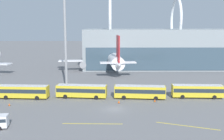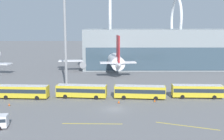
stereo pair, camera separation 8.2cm
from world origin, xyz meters
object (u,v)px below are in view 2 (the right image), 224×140
object	(u,v)px
airliner_at_gate_far	(113,58)
traffic_cone_0	(155,100)
shuttle_bus_2	(140,91)
shuttle_bus_3	(197,90)
traffic_cone_1	(9,104)
shuttle_bus_1	(82,90)
floodlight_mast	(65,21)
traffic_cone_2	(119,102)
shuttle_bus_0	(23,91)

from	to	relation	value
airliner_at_gate_far	traffic_cone_0	size ratio (longest dim) A/B	57.34
shuttle_bus_2	shuttle_bus_3	world-z (taller)	same
traffic_cone_1	traffic_cone_0	bearing A→B (deg)	4.85
airliner_at_gate_far	shuttle_bus_1	distance (m)	40.10
shuttle_bus_2	traffic_cone_0	world-z (taller)	shuttle_bus_2
shuttle_bus_2	traffic_cone_1	distance (m)	29.71
shuttle_bus_2	traffic_cone_0	distance (m)	4.54
airliner_at_gate_far	shuttle_bus_2	distance (m)	40.65
floodlight_mast	traffic_cone_0	world-z (taller)	floodlight_mast
traffic_cone_0	shuttle_bus_3	bearing A→B (deg)	18.35
traffic_cone_0	traffic_cone_2	world-z (taller)	traffic_cone_0
shuttle_bus_1	shuttle_bus_2	distance (m)	13.96
shuttle_bus_3	traffic_cone_0	world-z (taller)	shuttle_bus_3
shuttle_bus_0	traffic_cone_2	bearing A→B (deg)	-6.48
shuttle_bus_3	traffic_cone_2	xyz separation A→B (m)	(-19.04, -4.46, -1.52)
shuttle_bus_2	traffic_cone_1	size ratio (longest dim) A/B	20.26
shuttle_bus_0	shuttle_bus_3	xyz separation A→B (m)	(41.79, 0.24, 0.00)
shuttle_bus_0	traffic_cone_1	distance (m)	6.39
airliner_at_gate_far	shuttle_bus_0	bearing A→B (deg)	145.66
shuttle_bus_3	floodlight_mast	xyz separation A→B (m)	(-33.02, 10.13, 16.48)
floodlight_mast	traffic_cone_2	world-z (taller)	floodlight_mast
traffic_cone_1	shuttle_bus_0	bearing A→B (deg)	78.22
traffic_cone_0	airliner_at_gate_far	bearing A→B (deg)	102.05
shuttle_bus_3	traffic_cone_1	size ratio (longest dim) A/B	20.13
shuttle_bus_2	traffic_cone_2	size ratio (longest dim) A/B	18.82
shuttle_bus_0	traffic_cone_2	world-z (taller)	shuttle_bus_0
shuttle_bus_1	shuttle_bus_3	size ratio (longest dim) A/B	1.01
shuttle_bus_3	traffic_cone_0	distance (m)	11.44
shuttle_bus_3	traffic_cone_0	xyz separation A→B (m)	(-10.76, -3.57, -1.47)
airliner_at_gate_far	shuttle_bus_2	bearing A→B (deg)	-176.98
traffic_cone_2	shuttle_bus_3	bearing A→B (deg)	13.18
shuttle_bus_0	shuttle_bus_1	xyz separation A→B (m)	(13.93, 0.48, 0.00)
traffic_cone_0	traffic_cone_1	size ratio (longest dim) A/B	1.23
shuttle_bus_0	traffic_cone_0	world-z (taller)	shuttle_bus_0
traffic_cone_0	traffic_cone_1	xyz separation A→B (m)	(-32.29, -2.74, -0.07)
airliner_at_gate_far	traffic_cone_2	world-z (taller)	airliner_at_gate_far
shuttle_bus_2	shuttle_bus_1	bearing A→B (deg)	-178.08
traffic_cone_2	shuttle_bus_2	bearing A→B (deg)	36.63
shuttle_bus_3	airliner_at_gate_far	bearing A→B (deg)	119.98
shuttle_bus_2	airliner_at_gate_far	bearing A→B (deg)	104.14
shuttle_bus_3	traffic_cone_1	bearing A→B (deg)	-168.51
airliner_at_gate_far	shuttle_bus_1	xyz separation A→B (m)	(-7.91, -39.20, -2.89)
shuttle_bus_3	shuttle_bus_1	bearing A→B (deg)	-177.33
shuttle_bus_2	traffic_cone_1	bearing A→B (deg)	-163.41
floodlight_mast	shuttle_bus_0	bearing A→B (deg)	-130.19
shuttle_bus_0	traffic_cone_0	bearing A→B (deg)	-2.11
shuttle_bus_1	traffic_cone_2	world-z (taller)	shuttle_bus_1
shuttle_bus_0	traffic_cone_1	world-z (taller)	shuttle_bus_0
shuttle_bus_2	shuttle_bus_3	bearing A→B (deg)	8.33
shuttle_bus_0	floodlight_mast	xyz separation A→B (m)	(8.77, 10.38, 16.48)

